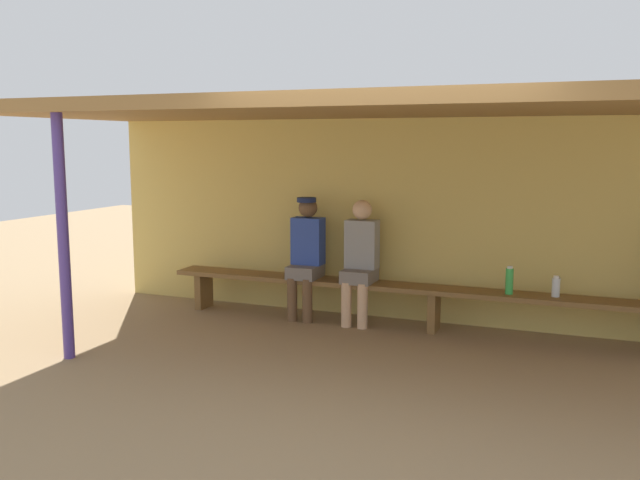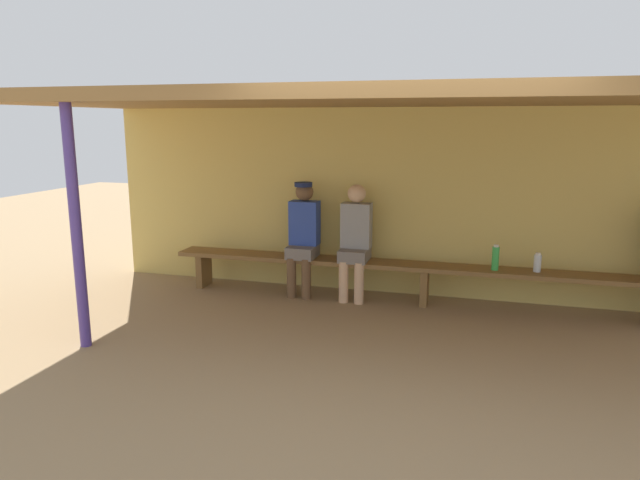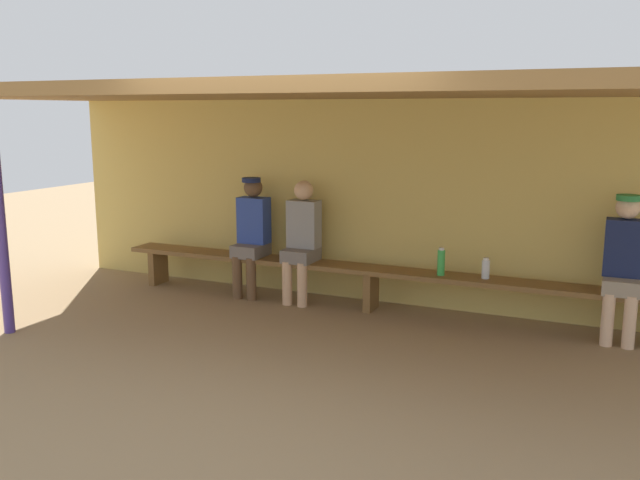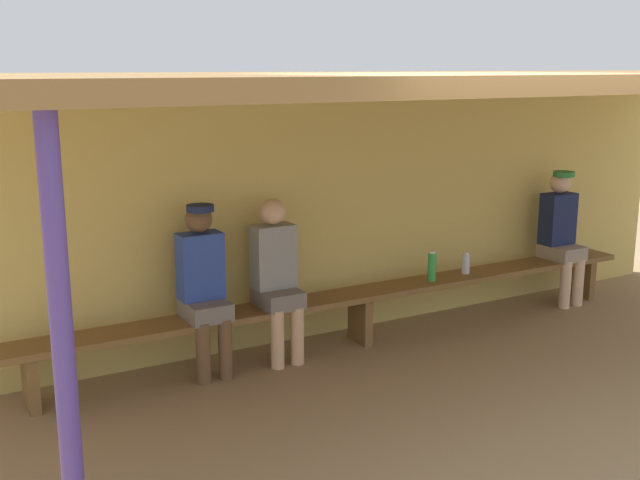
% 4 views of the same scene
% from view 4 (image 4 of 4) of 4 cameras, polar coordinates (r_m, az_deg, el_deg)
% --- Properties ---
extents(ground_plane, '(24.00, 24.00, 0.00)m').
position_cam_4_polar(ground_plane, '(5.75, 11.48, -11.95)').
color(ground_plane, '#937754').
extents(back_wall, '(8.00, 0.20, 2.20)m').
position_cam_4_polar(back_wall, '(6.97, 1.07, 2.17)').
color(back_wall, '#D8BC60').
rests_on(back_wall, ground).
extents(dugout_roof, '(8.00, 2.80, 0.12)m').
position_cam_4_polar(dugout_roof, '(5.78, 7.85, 11.47)').
color(dugout_roof, olive).
rests_on(dugout_roof, back_wall).
extents(support_post, '(0.10, 0.10, 2.20)m').
position_cam_4_polar(support_post, '(3.63, -18.27, -8.49)').
color(support_post, '#4C388C').
rests_on(support_post, ground).
extents(bench, '(6.00, 0.36, 0.46)m').
position_cam_4_polar(bench, '(6.77, 2.99, -4.38)').
color(bench, brown).
rests_on(bench, ground).
extents(player_shirtless_tan, '(0.34, 0.42, 1.34)m').
position_cam_4_polar(player_shirtless_tan, '(8.19, 17.29, 0.66)').
color(player_shirtless_tan, gray).
rests_on(player_shirtless_tan, ground).
extents(player_near_post, '(0.34, 0.42, 1.34)m').
position_cam_4_polar(player_near_post, '(6.05, -8.55, -3.05)').
color(player_near_post, slate).
rests_on(player_near_post, ground).
extents(player_in_red, '(0.34, 0.42, 1.34)m').
position_cam_4_polar(player_in_red, '(6.29, -3.22, -2.46)').
color(player_in_red, slate).
rests_on(player_in_red, ground).
extents(water_bottle_green, '(0.08, 0.08, 0.21)m').
position_cam_4_polar(water_bottle_green, '(7.42, 10.64, -1.69)').
color(water_bottle_green, silver).
rests_on(water_bottle_green, bench).
extents(water_bottle_clear, '(0.08, 0.08, 0.28)m').
position_cam_4_polar(water_bottle_clear, '(7.11, 8.22, -1.93)').
color(water_bottle_clear, green).
rests_on(water_bottle_clear, bench).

